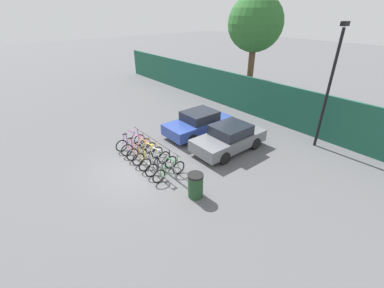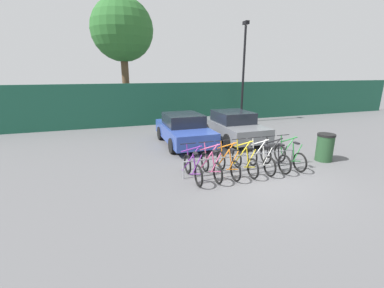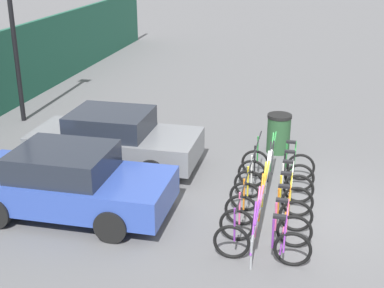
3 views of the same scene
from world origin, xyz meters
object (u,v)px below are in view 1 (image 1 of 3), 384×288
bicycle_purple (131,142)px  bicycle_yellow (148,155)px  bicycle_green (169,171)px  bicycle_pink (136,146)px  trash_bin (195,185)px  bicycle_orange (142,150)px  bike_rack (150,152)px  lamp_post (330,83)px  tree_behind_hoarding (255,24)px  bicycle_black (161,165)px  bicycle_white (155,160)px  car_grey (229,138)px  car_blue (199,123)px

bicycle_purple → bicycle_yellow: 1.79m
bicycle_purple → bicycle_green: same height
bicycle_pink → trash_bin: bicycle_pink is taller
bicycle_pink → bicycle_orange: (0.58, 0.00, 0.00)m
bicycle_purple → bike_rack: bearing=3.2°
bicycle_purple → trash_bin: 5.24m
bicycle_purple → lamp_post: bearing=51.0°
tree_behind_hoarding → lamp_post: bearing=-21.6°
bicycle_purple → bicycle_pink: (0.61, 0.00, 0.00)m
bike_rack → bicycle_green: bicycle_green is taller
bicycle_yellow → tree_behind_hoarding: 12.34m
bicycle_yellow → bicycle_black: (1.18, 0.00, 0.00)m
bicycle_pink → bicycle_white: size_ratio=1.00×
car_grey → bicycle_white: bearing=-104.4°
bicycle_black → lamp_post: 9.10m
bicycle_purple → trash_bin: bicycle_purple is taller
bicycle_yellow → car_blue: car_blue is taller
bicycle_purple → bicycle_yellow: (1.79, 0.00, 0.00)m
bicycle_yellow → car_grey: (1.63, 3.95, 0.31)m
car_grey → tree_behind_hoarding: 9.54m
bicycle_purple → car_blue: car_blue is taller
bicycle_yellow → car_grey: bearing=66.9°
tree_behind_hoarding → bicycle_pink: bearing=-81.6°
car_blue → lamp_post: bearing=37.5°
bicycle_pink → trash_bin: 4.63m
bike_rack → tree_behind_hoarding: size_ratio=0.54×
bicycle_white → bicycle_black: 0.57m
car_grey → bicycle_orange: bearing=-119.4°
bike_rack → bicycle_yellow: bearing=-87.2°
car_blue → bicycle_pink: bearing=-94.5°
car_grey → bicycle_yellow: bearing=-112.4°
car_grey → lamp_post: 5.57m
bike_rack → bicycle_orange: size_ratio=2.41×
lamp_post → trash_bin: size_ratio=6.01×
trash_bin → car_grey: bearing=115.3°
bicycle_purple → bicycle_black: 2.97m
bicycle_yellow → car_blue: 4.10m
car_blue → trash_bin: (4.32, -3.88, -0.17)m
bicycle_pink → bicycle_yellow: (1.19, 0.00, 0.00)m
trash_bin → tree_behind_hoarding: 13.39m
bike_rack → bicycle_black: 1.20m
bike_rack → bicycle_black: (1.18, -0.15, -0.11)m
car_blue → trash_bin: car_blue is taller
bicycle_purple → bicycle_orange: (1.19, 0.00, 0.00)m
bike_rack → lamp_post: lamp_post is taller
lamp_post → tree_behind_hoarding: 7.94m
bicycle_white → bicycle_black: same height
tree_behind_hoarding → bike_rack: bearing=-75.4°
bicycle_green → car_blue: (-2.65, 3.99, 0.31)m
bicycle_black → bicycle_green: (0.60, 0.00, 0.00)m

